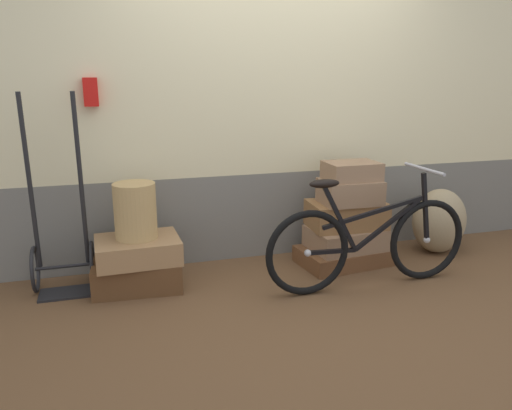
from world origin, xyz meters
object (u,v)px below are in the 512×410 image
(suitcase_2, at_px, (343,255))
(suitcase_5, at_px, (350,192))
(luggage_trolley, at_px, (62,249))
(suitcase_0, at_px, (138,273))
(suitcase_1, at_px, (138,250))
(wicker_basket, at_px, (135,211))
(bicycle, at_px, (369,243))
(burlap_sack, at_px, (439,221))
(suitcase_3, at_px, (345,238))
(suitcase_4, at_px, (346,214))
(suitcase_6, at_px, (352,171))

(suitcase_2, distance_m, suitcase_5, 0.54)
(suitcase_2, bearing_deg, suitcase_5, -62.00)
(luggage_trolley, bearing_deg, suitcase_5, -3.56)
(suitcase_0, height_order, suitcase_1, suitcase_1)
(suitcase_1, xyz_separation_m, suitcase_5, (1.66, -0.00, 0.32))
(suitcase_2, distance_m, luggage_trolley, 2.17)
(wicker_basket, bearing_deg, luggage_trolley, 168.22)
(luggage_trolley, bearing_deg, suitcase_2, -2.92)
(suitcase_1, relative_size, bicycle, 0.37)
(suitcase_5, xyz_separation_m, burlap_sack, (0.89, 0.04, -0.33))
(suitcase_3, distance_m, luggage_trolley, 2.17)
(burlap_sack, height_order, bicycle, bicycle)
(suitcase_0, relative_size, suitcase_3, 1.08)
(suitcase_4, xyz_separation_m, luggage_trolley, (-2.18, 0.09, -0.11))
(suitcase_4, relative_size, burlap_sack, 1.07)
(suitcase_1, relative_size, luggage_trolley, 0.42)
(suitcase_3, height_order, wicker_basket, wicker_basket)
(suitcase_5, bearing_deg, suitcase_0, -178.70)
(suitcase_0, bearing_deg, suitcase_5, 3.31)
(bicycle, bearing_deg, suitcase_4, 82.95)
(luggage_trolley, xyz_separation_m, burlap_sack, (3.06, -0.09, -0.02))
(suitcase_2, distance_m, suitcase_3, 0.15)
(suitcase_0, bearing_deg, luggage_trolley, 173.06)
(suitcase_4, xyz_separation_m, bicycle, (-0.06, -0.49, -0.07))
(suitcase_1, height_order, bicycle, bicycle)
(suitcase_5, xyz_separation_m, luggage_trolley, (-2.17, 0.14, -0.30))
(suitcase_3, xyz_separation_m, luggage_trolley, (-2.16, 0.11, 0.09))
(suitcase_2, bearing_deg, suitcase_0, 172.98)
(suitcase_6, height_order, wicker_basket, suitcase_6)
(suitcase_6, distance_m, bicycle, 0.64)
(suitcase_3, bearing_deg, burlap_sack, -3.77)
(suitcase_3, relative_size, suitcase_5, 1.26)
(wicker_basket, relative_size, luggage_trolley, 0.28)
(suitcase_0, bearing_deg, bicycle, -12.10)
(suitcase_2, xyz_separation_m, wicker_basket, (-1.64, 0.00, 0.51))
(suitcase_5, relative_size, burlap_sack, 0.81)
(suitcase_3, xyz_separation_m, bicycle, (-0.05, -0.47, 0.12))
(burlap_sack, bearing_deg, bicycle, -152.82)
(suitcase_1, distance_m, luggage_trolley, 0.53)
(suitcase_4, height_order, suitcase_5, suitcase_5)
(suitcase_0, distance_m, suitcase_6, 1.81)
(suitcase_0, height_order, wicker_basket, wicker_basket)
(suitcase_2, bearing_deg, bicycle, -101.92)
(suitcase_1, xyz_separation_m, luggage_trolley, (-0.52, 0.13, 0.01))
(suitcase_0, height_order, suitcase_5, suitcase_5)
(suitcase_0, xyz_separation_m, suitcase_4, (1.67, 0.01, 0.30))
(suitcase_5, height_order, luggage_trolley, luggage_trolley)
(suitcase_0, relative_size, suitcase_5, 1.36)
(suitcase_3, bearing_deg, suitcase_5, -67.85)
(suitcase_2, relative_size, suitcase_3, 1.24)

